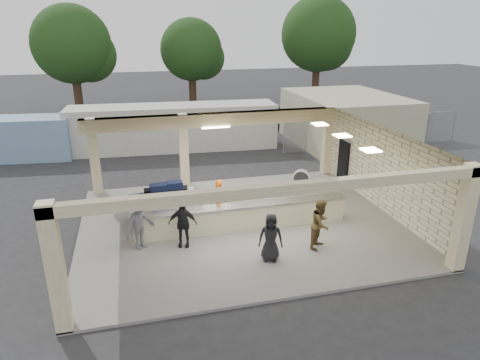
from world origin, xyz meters
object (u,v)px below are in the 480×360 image
object	(u,v)px
baggage_handler	(218,200)
car_dark	(284,117)
car_white_a	(321,123)
container_white	(174,127)
passenger_b	(183,224)
car_white_b	(362,122)
passenger_c	(140,223)
passenger_d	(271,237)
luggage_cart	(164,201)
drum_fan	(301,178)
passenger_a	(321,224)
baggage_counter	(243,217)

from	to	relation	value
baggage_handler	car_dark	size ratio (longest dim) A/B	0.37
car_white_a	container_white	xyz separation A→B (m)	(-10.65, -1.68, 0.67)
passenger_b	container_white	xyz separation A→B (m)	(1.07, 12.90, 0.42)
baggage_handler	passenger_b	xyz separation A→B (m)	(-1.59, -1.74, 0.01)
baggage_handler	car_white_a	world-z (taller)	baggage_handler
passenger_b	car_white_b	distance (m)	20.11
passenger_c	passenger_d	distance (m)	4.45
passenger_d	car_white_b	size ratio (longest dim) A/B	0.35
baggage_handler	passenger_d	bearing A→B (deg)	16.26
luggage_cart	car_dark	distance (m)	17.94
drum_fan	passenger_c	distance (m)	8.54
luggage_cart	passenger_a	bearing A→B (deg)	-38.22
passenger_b	passenger_c	bearing A→B (deg)	-173.70
passenger_d	baggage_counter	bearing A→B (deg)	113.96
baggage_handler	car_dark	world-z (taller)	baggage_handler
passenger_b	car_white_a	size ratio (longest dim) A/B	0.34
car_white_b	car_dark	world-z (taller)	car_dark
passenger_c	car_white_a	distance (m)	19.49
luggage_cart	passenger_a	distance (m)	6.06
car_white_a	passenger_c	bearing A→B (deg)	118.00
car_white_b	passenger_c	bearing A→B (deg)	111.33
baggage_counter	car_white_b	xyz separation A→B (m)	(12.23, 13.11, 0.15)
luggage_cart	passenger_a	world-z (taller)	passenger_a
baggage_counter	car_white_a	xyz separation A→B (m)	(9.39, 13.82, 0.11)
baggage_handler	passenger_d	size ratio (longest dim) A/B	1.03
passenger_c	container_white	size ratio (longest dim) A/B	0.15
car_white_b	car_dark	size ratio (longest dim) A/B	1.02
baggage_handler	car_dark	bearing A→B (deg)	150.95
baggage_handler	container_white	world-z (taller)	container_white
baggage_handler	passenger_d	distance (m)	3.53
passenger_d	container_white	distance (m)	14.62
passenger_b	car_white_a	bearing A→B (deg)	65.36
passenger_a	passenger_c	world-z (taller)	passenger_c
passenger_a	container_white	size ratio (longest dim) A/B	0.14
baggage_handler	container_white	xyz separation A→B (m)	(-0.52, 11.16, 0.43)
car_white_a	container_white	size ratio (longest dim) A/B	0.39
car_white_a	passenger_a	bearing A→B (deg)	136.04
car_white_a	car_dark	distance (m)	3.09
baggage_counter	car_white_a	size ratio (longest dim) A/B	1.68
drum_fan	car_white_a	bearing A→B (deg)	89.89
drum_fan	passenger_a	distance (m)	5.70
car_dark	passenger_b	bearing A→B (deg)	-175.69
car_white_b	car_dark	distance (m)	5.72
car_white_a	car_white_b	bearing A→B (deg)	-123.61
baggage_handler	passenger_a	world-z (taller)	passenger_a
baggage_counter	passenger_c	world-z (taller)	passenger_c
luggage_cart	passenger_b	distance (m)	2.23
luggage_cart	passenger_c	size ratio (longest dim) A/B	1.49
baggage_handler	car_white_b	xyz separation A→B (m)	(12.98, 12.12, -0.20)
baggage_counter	drum_fan	xyz separation A→B (m)	(3.73, 3.49, -0.01)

